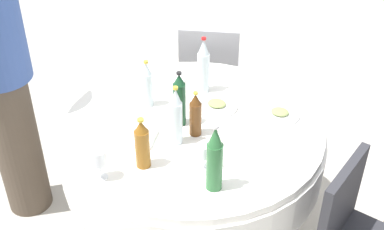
{
  "coord_description": "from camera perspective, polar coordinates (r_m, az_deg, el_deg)",
  "views": [
    {
      "loc": [
        0.94,
        -1.88,
        2.23
      ],
      "look_at": [
        0.0,
        0.0,
        0.8
      ],
      "focal_mm": 46.53,
      "sensor_mm": 36.0,
      "label": 1
    }
  ],
  "objects": [
    {
      "name": "ground_plane",
      "position": [
        3.06,
        0.0,
        -12.4
      ],
      "size": [
        10.0,
        10.0,
        0.0
      ],
      "primitive_type": "plane",
      "color": "#B7B2A8"
    },
    {
      "name": "dining_table",
      "position": [
        2.66,
        0.0,
        -3.64
      ],
      "size": [
        1.39,
        1.39,
        0.74
      ],
      "color": "white",
      "rests_on": "ground_plane"
    },
    {
      "name": "bottle_clear_mid",
      "position": [
        2.77,
        1.31,
        5.56
      ],
      "size": [
        0.07,
        0.07,
        0.33
      ],
      "color": "silver",
      "rests_on": "dining_table"
    },
    {
      "name": "bottle_amber_outer",
      "position": [
        2.25,
        -5.73,
        -3.36
      ],
      "size": [
        0.07,
        0.07,
        0.26
      ],
      "color": "#8C5619",
      "rests_on": "dining_table"
    },
    {
      "name": "bottle_green_west",
      "position": [
        2.1,
        2.61,
        -5.11
      ],
      "size": [
        0.07,
        0.07,
        0.33
      ],
      "color": "#2D6B38",
      "rests_on": "dining_table"
    },
    {
      "name": "bottle_clear_inner",
      "position": [
        2.37,
        -1.87,
        -0.25
      ],
      "size": [
        0.06,
        0.06,
        0.32
      ],
      "color": "silver",
      "rests_on": "dining_table"
    },
    {
      "name": "bottle_dark_green_far",
      "position": [
        2.5,
        -1.45,
        1.72
      ],
      "size": [
        0.07,
        0.07,
        0.3
      ],
      "color": "#194728",
      "rests_on": "dining_table"
    },
    {
      "name": "bottle_brown_rear",
      "position": [
        2.44,
        0.4,
        0.0
      ],
      "size": [
        0.06,
        0.06,
        0.25
      ],
      "color": "#593314",
      "rests_on": "dining_table"
    },
    {
      "name": "bottle_clear_south",
      "position": [
        2.67,
        -5.15,
        3.45
      ],
      "size": [
        0.06,
        0.06,
        0.27
      ],
      "color": "silver",
      "rests_on": "dining_table"
    },
    {
      "name": "wine_glass_inner",
      "position": [
        2.21,
        -10.63,
        -4.91
      ],
      "size": [
        0.07,
        0.07,
        0.15
      ],
      "color": "white",
      "rests_on": "dining_table"
    },
    {
      "name": "wine_glass_far",
      "position": [
        2.23,
        1.48,
        -4.22
      ],
      "size": [
        0.07,
        0.07,
        0.14
      ],
      "color": "white",
      "rests_on": "dining_table"
    },
    {
      "name": "plate_east",
      "position": [
        2.67,
        10.02,
        0.11
      ],
      "size": [
        0.21,
        0.21,
        0.04
      ],
      "color": "white",
      "rests_on": "dining_table"
    },
    {
      "name": "plate_right",
      "position": [
        2.95,
        -2.67,
        4.2
      ],
      "size": [
        0.2,
        0.2,
        0.02
      ],
      "color": "white",
      "rests_on": "dining_table"
    },
    {
      "name": "plate_front",
      "position": [
        2.7,
        2.86,
        1.09
      ],
      "size": [
        0.22,
        0.22,
        0.04
      ],
      "color": "white",
      "rests_on": "dining_table"
    },
    {
      "name": "knife_outer",
      "position": [
        2.96,
        4.29,
        4.03
      ],
      "size": [
        0.18,
        0.05,
        0.0
      ],
      "primitive_type": "cube",
      "rotation": [
        0.0,
        0.0,
        3.33
      ],
      "color": "silver",
      "rests_on": "dining_table"
    },
    {
      "name": "folded_napkin",
      "position": [
        2.47,
        -6.11,
        -2.55
      ],
      "size": [
        0.19,
        0.19,
        0.02
      ],
      "primitive_type": "cube",
      "rotation": [
        0.0,
        0.0,
        0.25
      ],
      "color": "white",
      "rests_on": "dining_table"
    },
    {
      "name": "person_outer",
      "position": [
        2.86,
        -20.82,
        2.86
      ],
      "size": [
        0.34,
        0.34,
        1.61
      ],
      "rotation": [
        0.0,
        0.0,
        1.85
      ],
      "color": "#4C3F33",
      "rests_on": "ground_plane"
    },
    {
      "name": "chair_rear",
      "position": [
        3.51,
        2.02,
        5.12
      ],
      "size": [
        0.51,
        0.51,
        0.87
      ],
      "rotation": [
        0.0,
        0.0,
        0.34
      ],
      "color": "#99999E",
      "rests_on": "ground_plane"
    }
  ]
}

